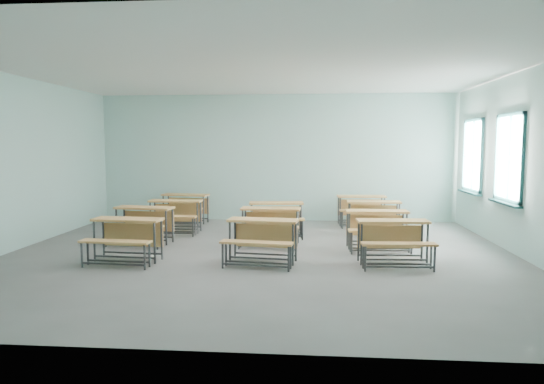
% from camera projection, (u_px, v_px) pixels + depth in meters
% --- Properties ---
extents(room, '(9.04, 8.04, 3.24)m').
position_uv_depth(room, '(264.00, 164.00, 8.37)').
color(room, slate).
rests_on(room, ground).
extents(desk_unit_r0c0, '(1.20, 0.85, 0.72)m').
position_uv_depth(desk_unit_r0c0, '(125.00, 233.00, 7.97)').
color(desk_unit_r0c0, '#C48747').
rests_on(desk_unit_r0c0, ground).
extents(desk_unit_r0c1, '(1.23, 0.90, 0.72)m').
position_uv_depth(desk_unit_r0c1, '(262.00, 234.00, 7.87)').
color(desk_unit_r0c1, '#C48747').
rests_on(desk_unit_r0c1, ground).
extents(desk_unit_r0c2, '(1.19, 0.83, 0.72)m').
position_uv_depth(desk_unit_r0c2, '(394.00, 235.00, 7.78)').
color(desk_unit_r0c2, '#C48747').
rests_on(desk_unit_r0c2, ground).
extents(desk_unit_r1c0, '(1.23, 0.91, 0.72)m').
position_uv_depth(desk_unit_r1c0, '(142.00, 219.00, 9.45)').
color(desk_unit_r1c0, '#C48747').
rests_on(desk_unit_r1c0, ground).
extents(desk_unit_r1c1, '(1.17, 0.81, 0.72)m').
position_uv_depth(desk_unit_r1c1, '(270.00, 220.00, 9.31)').
color(desk_unit_r1c1, '#C48747').
rests_on(desk_unit_r1c1, ground).
extents(desk_unit_r1c2, '(1.17, 0.81, 0.72)m').
position_uv_depth(desk_unit_r1c2, '(378.00, 224.00, 8.94)').
color(desk_unit_r1c2, '#C48747').
rests_on(desk_unit_r1c2, ground).
extents(desk_unit_r2c0, '(1.15, 0.77, 0.72)m').
position_uv_depth(desk_unit_r2c0, '(174.00, 211.00, 10.62)').
color(desk_unit_r2c0, '#C48747').
rests_on(desk_unit_r2c0, ground).
extents(desk_unit_r2c1, '(1.21, 0.87, 0.72)m').
position_uv_depth(desk_unit_r2c1, '(276.00, 214.00, 10.23)').
color(desk_unit_r2c1, '#C48747').
rests_on(desk_unit_r2c1, ground).
extents(desk_unit_r2c2, '(1.16, 0.79, 0.72)m').
position_uv_depth(desk_unit_r2c2, '(374.00, 212.00, 10.44)').
color(desk_unit_r2c2, '#C48747').
rests_on(desk_unit_r2c2, ground).
extents(desk_unit_r3c0, '(1.23, 0.91, 0.72)m').
position_uv_depth(desk_unit_r3c0, '(184.00, 204.00, 11.91)').
color(desk_unit_r3c0, '#C48747').
rests_on(desk_unit_r3c0, ground).
extents(desk_unit_r3c2, '(1.20, 0.85, 0.72)m').
position_uv_depth(desk_unit_r3c2, '(362.00, 206.00, 11.55)').
color(desk_unit_r3c2, '#C48747').
rests_on(desk_unit_r3c2, ground).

